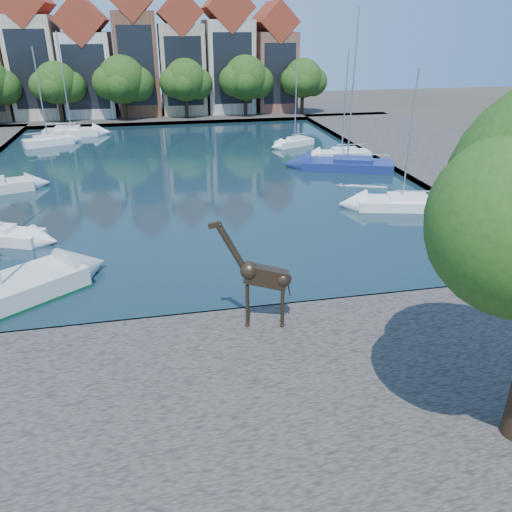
% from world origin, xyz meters
% --- Properties ---
extents(ground, '(160.00, 160.00, 0.00)m').
position_xyz_m(ground, '(0.00, 0.00, 0.00)').
color(ground, '#38332B').
rests_on(ground, ground).
extents(water_basin, '(38.00, 50.00, 0.08)m').
position_xyz_m(water_basin, '(0.00, 24.00, 0.04)').
color(water_basin, black).
rests_on(water_basin, ground).
extents(near_quay, '(50.00, 14.00, 0.50)m').
position_xyz_m(near_quay, '(0.00, -7.00, 0.25)').
color(near_quay, '#544E49').
rests_on(near_quay, ground).
extents(far_quay, '(60.00, 16.00, 0.50)m').
position_xyz_m(far_quay, '(0.00, 56.00, 0.25)').
color(far_quay, '#544E49').
rests_on(far_quay, ground).
extents(right_quay, '(14.00, 52.00, 0.50)m').
position_xyz_m(right_quay, '(25.00, 24.00, 0.25)').
color(right_quay, '#544E49').
rests_on(right_quay, ground).
extents(townhouse_west_mid, '(5.94, 9.18, 16.79)m').
position_xyz_m(townhouse_west_mid, '(-17.00, 55.99, 8.23)').
color(townhouse_west_mid, beige).
rests_on(townhouse_west_mid, far_quay).
extents(townhouse_west_inner, '(6.43, 9.18, 15.15)m').
position_xyz_m(townhouse_west_inner, '(-10.50, 55.99, 7.35)').
color(townhouse_west_inner, silver).
rests_on(townhouse_west_inner, far_quay).
extents(townhouse_center, '(5.44, 9.18, 16.93)m').
position_xyz_m(townhouse_center, '(-4.00, 55.99, 8.36)').
color(townhouse_center, brown).
rests_on(townhouse_center, far_quay).
extents(townhouse_east_inner, '(5.94, 9.18, 15.79)m').
position_xyz_m(townhouse_east_inner, '(2.00, 55.99, 7.73)').
color(townhouse_east_inner, tan).
rests_on(townhouse_east_inner, far_quay).
extents(townhouse_east_mid, '(6.43, 9.18, 16.65)m').
position_xyz_m(townhouse_east_mid, '(8.50, 55.99, 8.10)').
color(townhouse_east_mid, beige).
rests_on(townhouse_east_mid, far_quay).
extents(townhouse_east_end, '(5.44, 9.18, 14.43)m').
position_xyz_m(townhouse_east_end, '(15.00, 55.99, 7.11)').
color(townhouse_east_end, brown).
rests_on(townhouse_east_end, far_quay).
extents(far_tree_west, '(6.76, 5.20, 7.36)m').
position_xyz_m(far_tree_west, '(-13.91, 50.49, 5.08)').
color(far_tree_west, '#332114').
rests_on(far_tree_west, far_quay).
extents(far_tree_mid_west, '(7.80, 6.00, 8.00)m').
position_xyz_m(far_tree_mid_west, '(-5.89, 50.49, 5.29)').
color(far_tree_mid_west, '#332114').
rests_on(far_tree_mid_west, far_quay).
extents(far_tree_mid_east, '(7.02, 5.40, 7.52)m').
position_xyz_m(far_tree_mid_east, '(2.10, 50.49, 5.13)').
color(far_tree_mid_east, '#332114').
rests_on(far_tree_mid_east, far_quay).
extents(far_tree_east, '(7.54, 5.80, 7.84)m').
position_xyz_m(far_tree_east, '(10.11, 50.49, 5.24)').
color(far_tree_east, '#332114').
rests_on(far_tree_east, far_quay).
extents(far_tree_far_east, '(6.76, 5.20, 7.36)m').
position_xyz_m(far_tree_far_east, '(18.09, 50.49, 5.08)').
color(far_tree_far_east, '#332114').
rests_on(far_tree_far_east, far_quay).
extents(giraffe_statue, '(3.15, 1.02, 4.53)m').
position_xyz_m(giraffe_statue, '(1.17, -1.44, 2.73)').
color(giraffe_statue, '#322519').
rests_on(giraffe_statue, near_quay).
extents(sailboat_left_a, '(5.37, 3.43, 9.88)m').
position_xyz_m(sailboat_left_a, '(-12.00, 11.12, 0.61)').
color(sailboat_left_a, white).
rests_on(sailboat_left_a, water_basin).
extents(sailboat_left_d, '(5.25, 3.43, 9.81)m').
position_xyz_m(sailboat_left_d, '(-13.74, 38.30, 0.68)').
color(sailboat_left_d, white).
rests_on(sailboat_left_d, water_basin).
extents(sailboat_left_e, '(6.23, 2.35, 11.20)m').
position_xyz_m(sailboat_left_e, '(-12.00, 43.26, 0.68)').
color(sailboat_left_e, white).
rests_on(sailboat_left_e, water_basin).
extents(sailboat_right_a, '(6.50, 3.59, 9.31)m').
position_xyz_m(sailboat_right_a, '(14.12, 11.88, 0.61)').
color(sailboat_right_a, white).
rests_on(sailboat_right_a, water_basin).
extents(sailboat_right_b, '(8.36, 5.27, 13.11)m').
position_xyz_m(sailboat_right_b, '(14.09, 22.50, 0.68)').
color(sailboat_right_b, navy).
rests_on(sailboat_right_b, water_basin).
extents(sailboat_right_c, '(5.50, 2.09, 9.84)m').
position_xyz_m(sailboat_right_c, '(15.00, 26.39, 0.65)').
color(sailboat_right_c, white).
rests_on(sailboat_right_c, water_basin).
extents(sailboat_right_d, '(4.57, 3.20, 8.35)m').
position_xyz_m(sailboat_right_d, '(12.08, 32.81, 0.59)').
color(sailboat_right_d, white).
rests_on(sailboat_right_d, water_basin).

